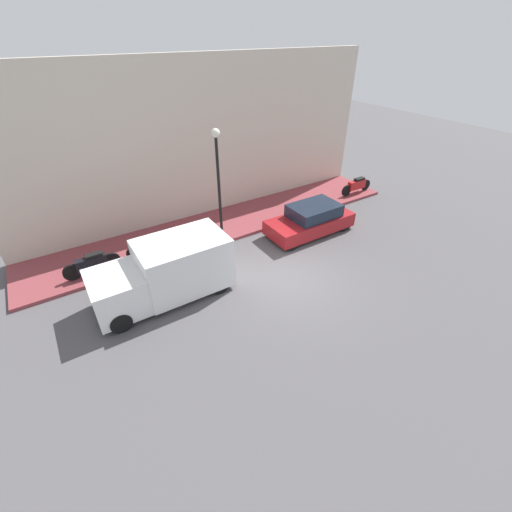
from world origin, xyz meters
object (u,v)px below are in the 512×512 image
at_px(motorcycle_red, 357,185).
at_px(streetlamp, 218,170).
at_px(motorcycle_black, 92,263).
at_px(delivery_van, 164,272).
at_px(parked_car, 311,220).
at_px(motorcycle_blue, 150,245).

xyz_separation_m(motorcycle_red, streetlamp, (-0.26, 8.75, 2.69)).
bearing_deg(motorcycle_black, delivery_van, -142.84).
xyz_separation_m(parked_car, streetlamp, (1.60, 3.80, 2.64)).
relative_size(parked_car, streetlamp, 0.86).
bearing_deg(motorcycle_red, motorcycle_black, 90.01).
height_order(parked_car, delivery_van, delivery_van).
height_order(motorcycle_red, streetlamp, streetlamp).
distance_m(delivery_van, motorcycle_blue, 2.83).
height_order(motorcycle_black, streetlamp, streetlamp).
bearing_deg(motorcycle_blue, motorcycle_black, 93.97).
xyz_separation_m(delivery_van, motorcycle_red, (2.61, -12.20, -0.44)).
xyz_separation_m(motorcycle_black, streetlamp, (-0.26, -5.42, 2.69)).
relative_size(parked_car, motorcycle_black, 1.96).
distance_m(motorcycle_red, streetlamp, 9.16).
xyz_separation_m(parked_car, motorcycle_black, (1.86, 9.21, -0.04)).
bearing_deg(motorcycle_black, motorcycle_red, -89.99).
relative_size(parked_car, delivery_van, 0.87).
bearing_deg(delivery_van, motorcycle_red, -77.94).
height_order(delivery_van, motorcycle_red, delivery_van).
height_order(motorcycle_black, motorcycle_blue, motorcycle_black).
relative_size(delivery_van, streetlamp, 0.99).
xyz_separation_m(delivery_van, motorcycle_blue, (2.76, -0.32, -0.51)).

